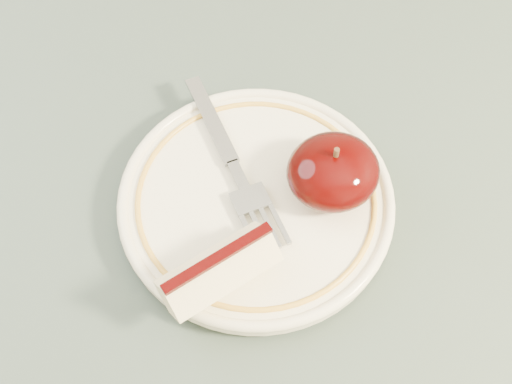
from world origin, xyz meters
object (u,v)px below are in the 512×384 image
object	(u,v)px
plate	(256,201)
fork	(233,164)
table	(204,323)
apple_half	(333,172)

from	to	relation	value
plate	fork	size ratio (longest dim) A/B	1.23
fork	table	bearing A→B (deg)	140.45
table	apple_half	world-z (taller)	apple_half
table	plate	size ratio (longest dim) A/B	4.28
table	apple_half	size ratio (longest dim) A/B	12.90
apple_half	fork	xyz separation A→B (m)	(-0.06, 0.04, -0.02)
table	fork	xyz separation A→B (m)	(0.05, 0.07, 0.11)
plate	apple_half	size ratio (longest dim) A/B	3.01
table	apple_half	distance (m)	0.18
plate	fork	distance (m)	0.03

